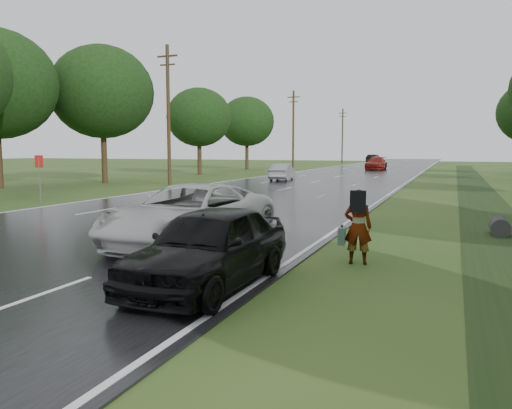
{
  "coord_description": "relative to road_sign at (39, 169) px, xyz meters",
  "views": [
    {
      "loc": [
        10.16,
        -6.54,
        2.57
      ],
      "look_at": [
        5.9,
        4.17,
        1.3
      ],
      "focal_mm": 35.0,
      "sensor_mm": 36.0,
      "label": 1
    }
  ],
  "objects": [
    {
      "name": "road",
      "position": [
        8.5,
        33.0,
        -1.62
      ],
      "size": [
        14.0,
        180.0,
        0.04
      ],
      "primitive_type": "cube",
      "color": "black",
      "rests_on": "ground"
    },
    {
      "name": "edge_stripe_east",
      "position": [
        15.25,
        33.0,
        -1.6
      ],
      "size": [
        0.12,
        180.0,
        0.01
      ],
      "primitive_type": "cube",
      "color": "silver",
      "rests_on": "road"
    },
    {
      "name": "edge_stripe_west",
      "position": [
        1.75,
        33.0,
        -1.6
      ],
      "size": [
        0.12,
        180.0,
        0.01
      ],
      "primitive_type": "cube",
      "color": "silver",
      "rests_on": "road"
    },
    {
      "name": "center_line",
      "position": [
        8.5,
        33.0,
        -1.6
      ],
      "size": [
        0.12,
        180.0,
        0.01
      ],
      "primitive_type": "cube",
      "color": "silver",
      "rests_on": "road"
    },
    {
      "name": "drainage_ditch",
      "position": [
        20.0,
        6.71,
        -1.61
      ],
      "size": [
        2.2,
        120.0,
        0.56
      ],
      "color": "black",
      "rests_on": "ground"
    },
    {
      "name": "road_sign",
      "position": [
        0.0,
        0.0,
        0.0
      ],
      "size": [
        0.5,
        0.06,
        2.3
      ],
      "color": "slate",
      "rests_on": "ground"
    },
    {
      "name": "utility_pole_mid",
      "position": [
        -0.7,
        13.0,
        3.55
      ],
      "size": [
        1.6,
        0.26,
        10.0
      ],
      "color": "#382B17",
      "rests_on": "ground"
    },
    {
      "name": "utility_pole_far",
      "position": [
        -0.7,
        43.0,
        3.55
      ],
      "size": [
        1.6,
        0.26,
        10.0
      ],
      "color": "#382B17",
      "rests_on": "ground"
    },
    {
      "name": "utility_pole_distant",
      "position": [
        -0.7,
        73.0,
        3.55
      ],
      "size": [
        1.6,
        0.26,
        10.0
      ],
      "color": "#382B17",
      "rests_on": "ground"
    },
    {
      "name": "tree_west_c",
      "position": [
        -6.5,
        13.0,
        5.27
      ],
      "size": [
        7.8,
        7.8,
        10.43
      ],
      "color": "#382B17",
      "rests_on": "ground"
    },
    {
      "name": "tree_west_d",
      "position": [
        -5.7,
        27.0,
        4.18
      ],
      "size": [
        6.6,
        6.6,
        8.8
      ],
      "color": "#382B17",
      "rests_on": "ground"
    },
    {
      "name": "tree_west_f",
      "position": [
        -6.3,
        41.0,
        4.49
      ],
      "size": [
        7.0,
        7.0,
        9.29
      ],
      "color": "#382B17",
      "rests_on": "ground"
    },
    {
      "name": "pedestrian",
      "position": [
        16.68,
        -7.43,
        -0.77
      ],
      "size": [
        0.81,
        0.66,
        1.69
      ],
      "rotation": [
        0.0,
        0.0,
        3.27
      ],
      "color": "#A5998C",
      "rests_on": "ground"
    },
    {
      "name": "white_pickup",
      "position": [
        12.19,
        -7.0,
        -0.79
      ],
      "size": [
        3.06,
        5.98,
        1.62
      ],
      "primitive_type": "imported",
      "rotation": [
        0.0,
        0.0,
        -0.07
      ],
      "color": "silver",
      "rests_on": "road"
    },
    {
      "name": "dark_sedan",
      "position": [
        14.5,
        -10.41,
        -0.85
      ],
      "size": [
        1.87,
        4.44,
        1.5
      ],
      "primitive_type": "imported",
      "rotation": [
        0.0,
        0.0,
        -0.02
      ],
      "color": "black",
      "rests_on": "road"
    },
    {
      "name": "silver_sedan",
      "position": [
        5.5,
        20.34,
        -0.91
      ],
      "size": [
        2.0,
        4.35,
        1.38
      ],
      "primitive_type": "imported",
      "rotation": [
        0.0,
        0.0,
        3.27
      ],
      "color": "gray",
      "rests_on": "road"
    },
    {
      "name": "far_car_red",
      "position": [
        9.5,
        45.3,
        -0.79
      ],
      "size": [
        2.41,
        5.67,
        1.63
      ],
      "primitive_type": "imported",
      "rotation": [
        0.0,
        0.0,
        0.02
      ],
      "color": "maroon",
      "rests_on": "road"
    },
    {
      "name": "far_car_dark",
      "position": [
        4.29,
        77.92,
        -0.81
      ],
      "size": [
        2.27,
        4.99,
        1.59
      ],
      "primitive_type": "imported",
      "rotation": [
        0.0,
        0.0,
        3.02
      ],
      "color": "black",
      "rests_on": "road"
    }
  ]
}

